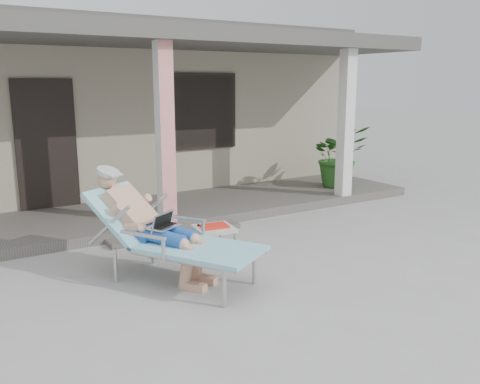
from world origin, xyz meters
TOP-DOWN VIEW (x-y plane):
  - ground at (0.00, 0.00)m, footprint 60.00×60.00m
  - house at (0.00, 6.50)m, footprint 10.40×5.40m
  - porch_deck at (0.00, 3.00)m, footprint 10.00×2.00m
  - porch_overhang at (0.00, 2.95)m, footprint 10.00×2.30m
  - porch_step at (0.00, 1.85)m, footprint 2.00×0.30m
  - lounger at (-0.82, 0.45)m, footprint 1.67×2.09m
  - side_table at (0.04, 0.76)m, footprint 0.54×0.54m
  - potted_palm at (3.97, 2.82)m, footprint 1.28×1.17m

SIDE VIEW (x-z plane):
  - ground at x=0.00m, z-range 0.00..0.00m
  - porch_step at x=0.00m, z-range 0.00..0.07m
  - porch_deck at x=0.00m, z-range 0.00..0.15m
  - side_table at x=0.04m, z-range 0.15..0.57m
  - potted_palm at x=3.97m, z-range 0.15..1.37m
  - lounger at x=-0.82m, z-range 0.15..1.49m
  - house at x=0.00m, z-range 0.02..3.32m
  - porch_overhang at x=0.00m, z-range 1.36..4.21m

